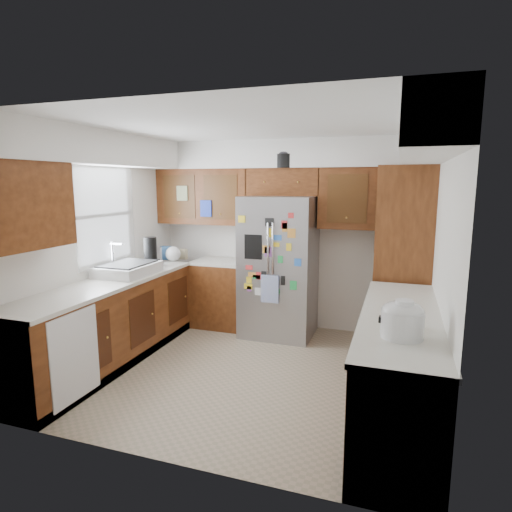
# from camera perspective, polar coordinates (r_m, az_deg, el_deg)

# --- Properties ---
(floor) EXTENTS (3.60, 3.60, 0.00)m
(floor) POSITION_cam_1_polar(r_m,az_deg,el_deg) (4.69, -1.14, -15.05)
(floor) COLOR tan
(floor) RESTS_ON ground
(room_shell) EXTENTS (3.64, 3.24, 2.52)m
(room_shell) POSITION_cam_1_polar(r_m,az_deg,el_deg) (4.64, -0.92, 7.96)
(room_shell) COLOR white
(room_shell) RESTS_ON ground
(left_counter_run) EXTENTS (1.36, 3.20, 0.92)m
(left_counter_run) POSITION_cam_1_polar(r_m,az_deg,el_deg) (5.15, -15.60, -8.00)
(left_counter_run) COLOR #47210D
(left_counter_run) RESTS_ON ground
(right_counter_run) EXTENTS (0.63, 2.25, 0.92)m
(right_counter_run) POSITION_cam_1_polar(r_m,az_deg,el_deg) (3.85, 18.41, -14.44)
(right_counter_run) COLOR #47210D
(right_counter_run) RESTS_ON ground
(pantry) EXTENTS (0.60, 0.90, 2.15)m
(pantry) POSITION_cam_1_polar(r_m,az_deg,el_deg) (5.23, 18.96, -0.60)
(pantry) COLOR #47210D
(pantry) RESTS_ON ground
(fridge) EXTENTS (0.90, 0.79, 1.80)m
(fridge) POSITION_cam_1_polar(r_m,az_deg,el_deg) (5.51, 3.07, -1.43)
(fridge) COLOR gray
(fridge) RESTS_ON ground
(bridge_cabinet) EXTENTS (0.96, 0.34, 0.35)m
(bridge_cabinet) POSITION_cam_1_polar(r_m,az_deg,el_deg) (5.62, 3.80, 9.81)
(bridge_cabinet) COLOR #47210D
(bridge_cabinet) RESTS_ON fridge
(fridge_top_items) EXTENTS (0.64, 0.41, 0.31)m
(fridge_top_items) POSITION_cam_1_polar(r_m,az_deg,el_deg) (5.64, 2.29, 13.03)
(fridge_top_items) COLOR blue
(fridge_top_items) RESTS_ON bridge_cabinet
(sink_assembly) EXTENTS (0.52, 0.70, 0.37)m
(sink_assembly) POSITION_cam_1_polar(r_m,az_deg,el_deg) (5.14, -16.71, -1.65)
(sink_assembly) COLOR white
(sink_assembly) RESTS_ON left_counter_run
(left_counter_clutter) EXTENTS (0.34, 0.88, 0.38)m
(left_counter_clutter) POSITION_cam_1_polar(r_m,az_deg,el_deg) (5.72, -12.49, 0.31)
(left_counter_clutter) COLOR black
(left_counter_clutter) RESTS_ON left_counter_run
(rice_cooker) EXTENTS (0.30, 0.29, 0.25)m
(rice_cooker) POSITION_cam_1_polar(r_m,az_deg,el_deg) (3.11, 18.94, -7.93)
(rice_cooker) COLOR silver
(rice_cooker) RESTS_ON right_counter_run
(paper_towel) EXTENTS (0.12, 0.12, 0.27)m
(paper_towel) POSITION_cam_1_polar(r_m,az_deg,el_deg) (3.08, 19.10, -8.02)
(paper_towel) COLOR white
(paper_towel) RESTS_ON right_counter_run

